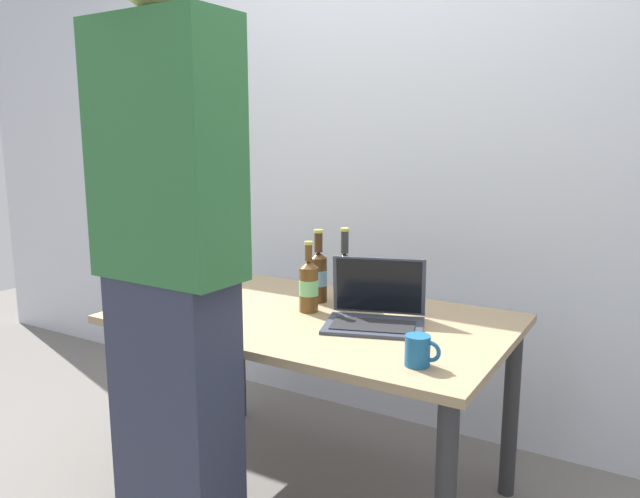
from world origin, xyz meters
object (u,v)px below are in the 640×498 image
laptop (376,310)px  person_figure (170,270)px  coffee_mug (419,351)px  beer_bottle_dark (344,276)px  beer_bottle_brown (318,274)px  beer_bottle_green (309,285)px

laptop → person_figure: 0.77m
person_figure → coffee_mug: 0.73m
beer_bottle_dark → beer_bottle_brown: bearing=-175.7°
laptop → person_figure: person_figure is taller
laptop → coffee_mug: size_ratio=3.79×
beer_bottle_dark → beer_bottle_green: bearing=-116.4°
beer_bottle_green → coffee_mug: size_ratio=2.52×
beer_bottle_green → person_figure: person_figure is taller
beer_bottle_brown → person_figure: person_figure is taller
beer_bottle_brown → beer_bottle_green: (0.04, -0.14, -0.01)m
beer_bottle_green → person_figure: (-0.03, -0.67, 0.18)m
laptop → beer_bottle_dark: bearing=143.5°
coffee_mug → laptop: bearing=132.9°
beer_bottle_brown → beer_bottle_dark: size_ratio=0.95×
person_figure → laptop: bearing=64.8°
laptop → beer_bottle_green: 0.29m
coffee_mug → beer_bottle_dark: bearing=137.0°
beer_bottle_brown → beer_bottle_dark: bearing=4.3°
laptop → beer_bottle_green: size_ratio=1.51×
beer_bottle_dark → coffee_mug: beer_bottle_dark is taller
beer_bottle_dark → person_figure: size_ratio=0.16×
laptop → person_figure: size_ratio=0.21×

